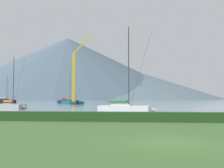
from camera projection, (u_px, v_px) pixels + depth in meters
ground_plane at (170, 143)px, 12.78m from camera, size 1000.00×1000.00×0.00m
harbor_water at (143, 101)px, 148.89m from camera, size 320.00×246.00×0.00m
hedge_line at (156, 117)px, 23.73m from camera, size 80.00×1.20×0.84m
sailboat_slip_0 at (5, 101)px, 106.57m from camera, size 9.16×3.53×10.58m
sailboat_slip_1 at (12, 106)px, 50.42m from camera, size 6.64×3.84×9.54m
sailboat_slip_3 at (68, 101)px, 100.77m from camera, size 8.70×3.23×10.68m
sailboat_slip_4 at (73, 102)px, 85.82m from camera, size 7.56×2.90×8.28m
sailboat_slip_5 at (125, 109)px, 35.52m from camera, size 7.80×3.64×11.28m
dock_crane at (75, 81)px, 83.96m from camera, size 6.85×2.00×21.83m
distant_hill_west_ridge at (68, 69)px, 348.49m from camera, size 311.23×311.23×77.47m
distant_hill_central_peak at (107, 81)px, 339.33m from camera, size 274.18×274.18×45.49m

